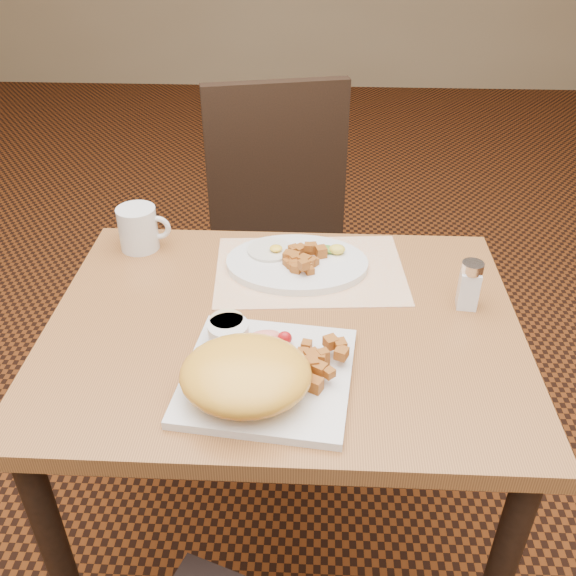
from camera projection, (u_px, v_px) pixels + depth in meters
The scene contains 15 objects.
ground at pixel (285, 555), 1.65m from camera, with size 8.00×8.00×0.00m, color black.
table at pixel (284, 365), 1.29m from camera, with size 0.90×0.70×0.75m.
chair_far at pixel (283, 237), 1.92m from camera, with size 0.50×0.51×0.97m.
placemat at pixel (310, 270), 1.37m from camera, with size 0.40×0.28×0.00m, color white.
plate_square at pixel (267, 376), 1.09m from camera, with size 0.28×0.28×0.02m, color silver.
plate_oval at pixel (297, 263), 1.38m from camera, with size 0.30×0.23×0.02m, color silver, non-canonical shape.
hollandaise_mound at pixel (245, 375), 1.02m from camera, with size 0.21×0.19×0.08m.
ramekin at pixel (228, 332), 1.14m from camera, with size 0.07×0.08×0.04m.
garnish_sq at pixel (270, 338), 1.14m from camera, with size 0.08×0.04×0.03m.
fried_egg at pixel (271, 250), 1.40m from camera, with size 0.10×0.10×0.02m.
garnish_ov at pixel (333, 249), 1.40m from camera, with size 0.06×0.04×0.02m.
salt_shaker at pixel (469, 284), 1.24m from camera, with size 0.05×0.05×0.10m.
coffee_mug at pixel (139, 228), 1.43m from camera, with size 0.12×0.09×0.10m.
home_fries_sq at pixel (315, 363), 1.08m from camera, with size 0.11×0.13×0.04m.
home_fries_ov at pixel (302, 259), 1.36m from camera, with size 0.10×0.12×0.04m.
Camera 1 is at (0.06, -0.97, 1.49)m, focal length 40.00 mm.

